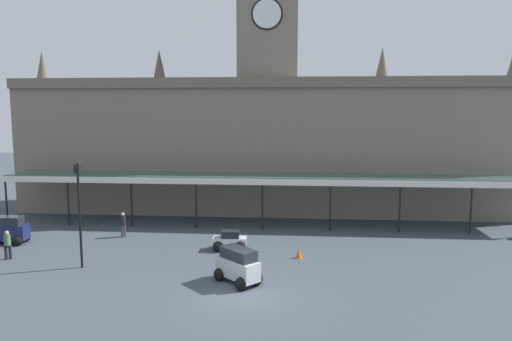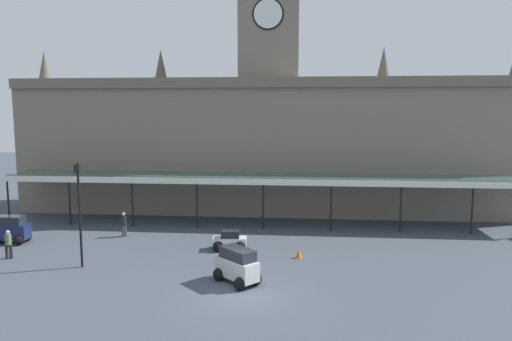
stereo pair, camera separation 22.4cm
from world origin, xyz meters
name	(u,v)px [view 1 (the left image)]	position (x,y,z in m)	size (l,w,h in m)	color
ground_plane	(244,294)	(0.00, 0.00, 0.00)	(140.00, 140.00, 0.00)	#3E4750
station_building	(268,138)	(0.00, 19.24, 6.20)	(41.51, 7.20, 19.93)	slate
entrance_canopy	(264,177)	(0.00, 13.42, 3.59)	(38.67, 3.26, 3.74)	#38564C
car_navy_van	(8,231)	(-16.01, 7.12, 0.81)	(2.44, 1.67, 1.77)	#19214C
car_silver_van	(238,267)	(-0.46, 1.43, 0.81)	(2.53, 2.50, 1.77)	#B2B5BA
car_white_sedan	(230,242)	(-1.65, 6.98, 0.50)	(2.10, 1.61, 1.19)	silver
pedestrian_near_entrance	(123,224)	(-9.23, 9.31, 0.91)	(0.34, 0.38, 1.67)	#3F384C
pedestrian_beside_cars	(7,244)	(-14.08, 4.05, 0.91)	(0.35, 0.34, 1.67)	black
victorian_lamppost	(79,204)	(-9.20, 3.00, 3.52)	(0.30, 0.30, 5.76)	black
traffic_cone	(299,253)	(2.57, 5.68, 0.28)	(0.40, 0.40, 0.56)	orange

